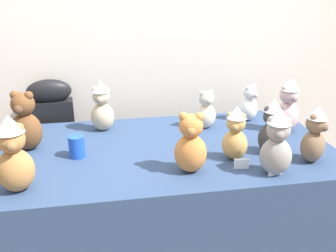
% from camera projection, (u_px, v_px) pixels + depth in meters
% --- Properties ---
extents(wall_back, '(7.00, 0.08, 2.60)m').
position_uv_depth(wall_back, '(149.00, 30.00, 2.49)').
color(wall_back, silver).
rests_on(wall_back, ground_plane).
extents(display_table, '(1.74, 0.96, 0.78)m').
position_uv_depth(display_table, '(168.00, 209.00, 2.15)').
color(display_table, navy).
rests_on(display_table, ground_plane).
extents(instrument_case, '(0.29, 0.14, 1.02)m').
position_uv_depth(instrument_case, '(56.00, 153.00, 2.56)').
color(instrument_case, black).
rests_on(instrument_case, ground_plane).
extents(teddy_bear_ginger, '(0.17, 0.16, 0.29)m').
position_uv_depth(teddy_bear_ginger, '(191.00, 145.00, 1.71)').
color(teddy_bear_ginger, '#D17F3D').
rests_on(teddy_bear_ginger, display_table).
extents(teddy_bear_charcoal, '(0.14, 0.12, 0.29)m').
position_uv_depth(teddy_bear_charcoal, '(272.00, 127.00, 1.90)').
color(teddy_bear_charcoal, '#383533').
rests_on(teddy_bear_charcoal, display_table).
extents(teddy_bear_snow, '(0.15, 0.15, 0.23)m').
position_uv_depth(teddy_bear_snow, '(249.00, 104.00, 2.36)').
color(teddy_bear_snow, white).
rests_on(teddy_bear_snow, display_table).
extents(teddy_bear_honey, '(0.16, 0.15, 0.27)m').
position_uv_depth(teddy_bear_honey, '(235.00, 134.00, 1.83)').
color(teddy_bear_honey, tan).
rests_on(teddy_bear_honey, display_table).
extents(teddy_bear_mocha, '(0.17, 0.16, 0.28)m').
position_uv_depth(teddy_bear_mocha, '(314.00, 135.00, 1.80)').
color(teddy_bear_mocha, '#7F6047').
rests_on(teddy_bear_mocha, display_table).
extents(teddy_bear_sand, '(0.16, 0.14, 0.30)m').
position_uv_depth(teddy_bear_sand, '(102.00, 106.00, 2.19)').
color(teddy_bear_sand, '#CCB78E').
rests_on(teddy_bear_sand, display_table).
extents(teddy_bear_cream, '(0.13, 0.12, 0.23)m').
position_uv_depth(teddy_bear_cream, '(206.00, 111.00, 2.24)').
color(teddy_bear_cream, beige).
rests_on(teddy_bear_cream, display_table).
extents(teddy_bear_chestnut, '(0.19, 0.17, 0.31)m').
position_uv_depth(teddy_bear_chestnut, '(25.00, 123.00, 1.94)').
color(teddy_bear_chestnut, brown).
rests_on(teddy_bear_chestnut, display_table).
extents(teddy_bear_ash, '(0.17, 0.16, 0.31)m').
position_uv_depth(teddy_bear_ash, '(277.00, 143.00, 1.68)').
color(teddy_bear_ash, gray).
rests_on(teddy_bear_ash, display_table).
extents(teddy_bear_caramel, '(0.18, 0.16, 0.34)m').
position_uv_depth(teddy_bear_caramel, '(13.00, 155.00, 1.54)').
color(teddy_bear_caramel, '#B27A42').
rests_on(teddy_bear_caramel, display_table).
extents(teddy_bear_blush, '(0.16, 0.15, 0.32)m').
position_uv_depth(teddy_bear_blush, '(288.00, 106.00, 2.17)').
color(teddy_bear_blush, beige).
rests_on(teddy_bear_blush, display_table).
extents(party_cup_blue, '(0.08, 0.08, 0.11)m').
position_uv_depth(party_cup_blue, '(77.00, 147.00, 1.88)').
color(party_cup_blue, blue).
rests_on(party_cup_blue, display_table).
extents(name_card_front_left, '(0.07, 0.02, 0.05)m').
position_uv_depth(name_card_front_left, '(276.00, 170.00, 1.71)').
color(name_card_front_left, white).
rests_on(name_card_front_left, display_table).
extents(name_card_front_middle, '(0.07, 0.02, 0.05)m').
position_uv_depth(name_card_front_middle, '(242.00, 164.00, 1.77)').
color(name_card_front_middle, white).
rests_on(name_card_front_middle, display_table).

